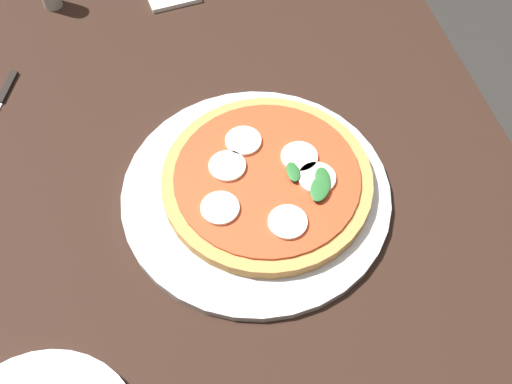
# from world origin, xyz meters

# --- Properties ---
(ground_plane) EXTENTS (6.00, 6.00, 0.00)m
(ground_plane) POSITION_xyz_m (0.00, 0.00, 0.00)
(ground_plane) COLOR #2D2B28
(dining_table) EXTENTS (1.31, 0.89, 0.75)m
(dining_table) POSITION_xyz_m (0.00, 0.00, 0.64)
(dining_table) COLOR black
(dining_table) RESTS_ON ground_plane
(serving_tray) EXTENTS (0.37, 0.37, 0.01)m
(serving_tray) POSITION_xyz_m (0.01, 0.05, 0.75)
(serving_tray) COLOR silver
(serving_tray) RESTS_ON dining_table
(pizza) EXTENTS (0.29, 0.29, 0.03)m
(pizza) POSITION_xyz_m (-0.00, 0.07, 0.77)
(pizza) COLOR tan
(pizza) RESTS_ON serving_tray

